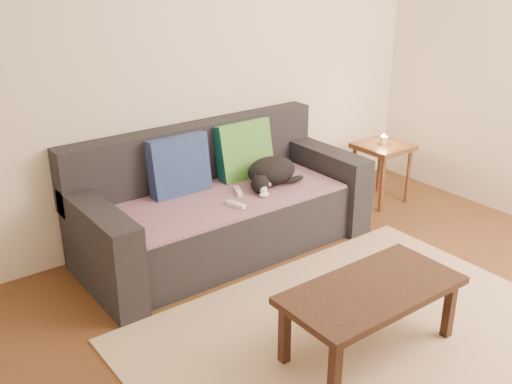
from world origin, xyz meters
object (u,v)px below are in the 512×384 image
(sofa, at_px, (220,208))
(wii_remote_a, at_px, (236,205))
(cat, at_px, (271,172))
(coffee_table, at_px, (372,295))
(wii_remote_b, at_px, (238,191))
(side_table, at_px, (382,154))

(sofa, bearing_deg, wii_remote_a, -101.46)
(cat, relative_size, wii_remote_a, 3.16)
(coffee_table, bearing_deg, wii_remote_b, 84.96)
(sofa, relative_size, cat, 4.44)
(cat, distance_m, side_table, 1.22)
(wii_remote_a, height_order, side_table, side_table)
(wii_remote_a, height_order, wii_remote_b, same)
(wii_remote_b, relative_size, side_table, 0.29)
(wii_remote_a, xyz_separation_m, side_table, (1.65, 0.17, -0.03))
(side_table, bearing_deg, wii_remote_a, -173.98)
(cat, height_order, wii_remote_b, cat)
(wii_remote_a, bearing_deg, sofa, -25.81)
(cat, xyz_separation_m, wii_remote_b, (-0.29, 0.01, -0.08))
(cat, xyz_separation_m, wii_remote_a, (-0.44, -0.18, -0.08))
(sofa, distance_m, wii_remote_a, 0.33)
(sofa, relative_size, wii_remote_b, 14.00)
(wii_remote_b, bearing_deg, cat, -68.15)
(wii_remote_a, distance_m, side_table, 1.66)
(cat, bearing_deg, wii_remote_b, -175.59)
(side_table, bearing_deg, wii_remote_b, 179.49)
(coffee_table, bearing_deg, sofa, 88.79)
(cat, bearing_deg, sofa, 170.34)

